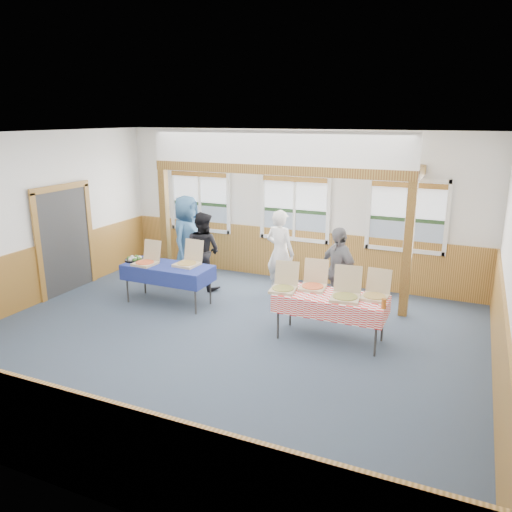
{
  "coord_description": "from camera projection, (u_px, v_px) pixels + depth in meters",
  "views": [
    {
      "loc": [
        3.46,
        -6.42,
        3.45
      ],
      "look_at": [
        0.19,
        1.0,
        1.17
      ],
      "focal_mm": 35.0,
      "sensor_mm": 36.0,
      "label": 1
    }
  ],
  "objects": [
    {
      "name": "floor",
      "position": [
        220.0,
        341.0,
        7.93
      ],
      "size": [
        8.0,
        8.0,
        0.0
      ],
      "primitive_type": "plane",
      "color": "#273240",
      "rests_on": "ground"
    },
    {
      "name": "ceiling",
      "position": [
        216.0,
        135.0,
        7.07
      ],
      "size": [
        8.0,
        8.0,
        0.0
      ],
      "primitive_type": "plane",
      "rotation": [
        3.14,
        0.0,
        0.0
      ],
      "color": "white",
      "rests_on": "wall_back"
    },
    {
      "name": "wall_back",
      "position": [
        295.0,
        207.0,
        10.58
      ],
      "size": [
        8.0,
        0.0,
        8.0
      ],
      "primitive_type": "plane",
      "rotation": [
        1.57,
        0.0,
        0.0
      ],
      "color": "silver",
      "rests_on": "floor"
    },
    {
      "name": "wall_front",
      "position": [
        32.0,
        333.0,
        4.41
      ],
      "size": [
        8.0,
        0.0,
        8.0
      ],
      "primitive_type": "plane",
      "rotation": [
        -1.57,
        0.0,
        0.0
      ],
      "color": "silver",
      "rests_on": "floor"
    },
    {
      "name": "wall_left",
      "position": [
        23.0,
        222.0,
        9.05
      ],
      "size": [
        0.0,
        8.0,
        8.0
      ],
      "primitive_type": "plane",
      "rotation": [
        1.57,
        0.0,
        1.57
      ],
      "color": "silver",
      "rests_on": "floor"
    },
    {
      "name": "wainscot_back",
      "position": [
        294.0,
        255.0,
        10.84
      ],
      "size": [
        7.98,
        0.05,
        1.1
      ],
      "primitive_type": "cube",
      "color": "brown",
      "rests_on": "floor"
    },
    {
      "name": "wainscot_front",
      "position": [
        48.0,
        434.0,
        4.72
      ],
      "size": [
        7.98,
        0.05,
        1.1
      ],
      "primitive_type": "cube",
      "color": "brown",
      "rests_on": "floor"
    },
    {
      "name": "wainscot_left",
      "position": [
        31.0,
        277.0,
        9.33
      ],
      "size": [
        0.05,
        6.98,
        1.1
      ],
      "primitive_type": "cube",
      "color": "brown",
      "rests_on": "floor"
    },
    {
      "name": "wainscot_right",
      "position": [
        500.0,
        357.0,
        6.24
      ],
      "size": [
        0.05,
        6.98,
        1.1
      ],
      "primitive_type": "cube",
      "color": "brown",
      "rests_on": "floor"
    },
    {
      "name": "cased_opening",
      "position": [
        65.0,
        241.0,
        9.98
      ],
      "size": [
        0.06,
        1.3,
        2.1
      ],
      "primitive_type": "cube",
      "color": "#2E2E2E",
      "rests_on": "wall_left"
    },
    {
      "name": "window_left",
      "position": [
        200.0,
        197.0,
        11.42
      ],
      "size": [
        1.56,
        0.1,
        1.46
      ],
      "color": "white",
      "rests_on": "wall_back"
    },
    {
      "name": "window_mid",
      "position": [
        295.0,
        203.0,
        10.52
      ],
      "size": [
        1.56,
        0.1,
        1.46
      ],
      "color": "white",
      "rests_on": "wall_back"
    },
    {
      "name": "window_right",
      "position": [
        407.0,
        211.0,
        9.63
      ],
      "size": [
        1.56,
        0.1,
        1.46
      ],
      "color": "white",
      "rests_on": "wall_back"
    },
    {
      "name": "post_left",
      "position": [
        165.0,
        226.0,
        10.6
      ],
      "size": [
        0.15,
        0.15,
        2.4
      ],
      "primitive_type": "cube",
      "color": "#552F12",
      "rests_on": "floor"
    },
    {
      "name": "post_right",
      "position": [
        408.0,
        251.0,
        8.66
      ],
      "size": [
        0.15,
        0.15,
        2.4
      ],
      "primitive_type": "cube",
      "color": "#552F12",
      "rests_on": "floor"
    },
    {
      "name": "cross_beam",
      "position": [
        275.0,
        170.0,
        9.29
      ],
      "size": [
        5.15,
        0.18,
        0.18
      ],
      "primitive_type": "cube",
      "color": "#552F12",
      "rests_on": "post_left"
    },
    {
      "name": "table_left",
      "position": [
        168.0,
        268.0,
        9.37
      ],
      "size": [
        1.82,
        1.26,
        0.76
      ],
      "rotation": [
        0.0,
        0.0,
        0.32
      ],
      "color": "#2E2E2E",
      "rests_on": "floor"
    },
    {
      "name": "table_right",
      "position": [
        331.0,
        299.0,
        7.8
      ],
      "size": [
        1.81,
        0.97,
        0.76
      ],
      "rotation": [
        0.0,
        0.0,
        -0.12
      ],
      "color": "#2E2E2E",
      "rests_on": "floor"
    },
    {
      "name": "pizza_box_a",
      "position": [
        146.0,
        261.0,
        9.39
      ],
      "size": [
        0.42,
        0.5,
        0.42
      ],
      "rotation": [
        0.0,
        0.0,
        -0.06
      ],
      "color": "tan",
      "rests_on": "table_left"
    },
    {
      "name": "pizza_box_b",
      "position": [
        188.0,
        262.0,
        9.34
      ],
      "size": [
        0.44,
        0.52,
        0.44
      ],
      "rotation": [
        0.0,
        0.0,
        -0.06
      ],
      "color": "tan",
      "rests_on": "table_left"
    },
    {
      "name": "pizza_box_c",
      "position": [
        284.0,
        287.0,
        7.97
      ],
      "size": [
        0.44,
        0.52,
        0.43
      ],
      "rotation": [
        0.0,
        0.0,
        0.11
      ],
      "color": "tan",
      "rests_on": "table_right"
    },
    {
      "name": "pizza_box_d",
      "position": [
        313.0,
        284.0,
        8.07
      ],
      "size": [
        0.44,
        0.52,
        0.44
      ],
      "rotation": [
        0.0,
        0.0,
        0.09
      ],
      "color": "tan",
      "rests_on": "table_right"
    },
    {
      "name": "pizza_box_e",
      "position": [
        346.0,
        295.0,
        7.6
      ],
      "size": [
        0.48,
        0.56,
        0.47
      ],
      "rotation": [
        0.0,
        0.0,
        0.11
      ],
      "color": "tan",
      "rests_on": "table_right"
    },
    {
      "name": "pizza_box_f",
      "position": [
        375.0,
        294.0,
        7.64
      ],
      "size": [
        0.41,
        0.49,
        0.41
      ],
      "rotation": [
        0.0,
        0.0,
        -0.06
      ],
      "color": "tan",
      "rests_on": "table_right"
    },
    {
      "name": "veggie_tray",
      "position": [
        135.0,
        259.0,
        9.63
      ],
      "size": [
        0.38,
        0.38,
        0.09
      ],
      "color": "black",
      "rests_on": "table_left"
    },
    {
      "name": "drink_glass",
      "position": [
        384.0,
        304.0,
        7.21
      ],
      "size": [
        0.07,
        0.07,
        0.15
      ],
      "primitive_type": "cylinder",
      "color": "#A1551A",
      "rests_on": "table_right"
    },
    {
      "name": "woman_white",
      "position": [
        280.0,
        253.0,
        9.83
      ],
      "size": [
        0.71,
        0.55,
        1.72
      ],
      "primitive_type": "imported",
      "rotation": [
        0.0,
        0.0,
        2.9
      ],
      "color": "white",
      "rests_on": "floor"
    },
    {
      "name": "woman_black",
      "position": [
        203.0,
        251.0,
        10.2
      ],
      "size": [
        0.87,
        0.73,
        1.6
      ],
      "primitive_type": "imported",
      "rotation": [
        0.0,
        0.0,
        2.96
      ],
      "color": "black",
      "rests_on": "floor"
    },
    {
      "name": "man_blue",
      "position": [
        187.0,
        240.0,
        10.54
      ],
      "size": [
        0.67,
        0.96,
        1.88
      ],
      "primitive_type": "imported",
      "rotation": [
        0.0,
        0.0,
        1.65
      ],
      "color": "#345C82",
      "rests_on": "floor"
    },
    {
      "name": "person_grey",
      "position": [
        338.0,
        272.0,
        8.8
      ],
      "size": [
        0.99,
        0.87,
        1.61
      ],
      "primitive_type": "imported",
      "rotation": [
        0.0,
        0.0,
        -0.63
      ],
      "color": "slate",
      "rests_on": "floor"
    }
  ]
}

